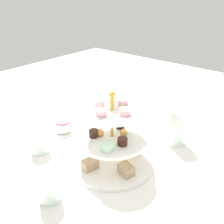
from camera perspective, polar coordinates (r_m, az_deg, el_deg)
ground_plane at (r=0.85m, az=-0.00°, el=-11.18°), size 2.40×2.40×0.00m
tiered_serving_stand at (r=0.81m, az=0.03°, el=-6.75°), size 0.28×0.28×0.25m
water_glass_tall_right at (r=0.94m, az=14.33°, el=-3.27°), size 0.07×0.07×0.13m
water_glass_short_left at (r=0.91m, az=-16.05°, el=-6.32°), size 0.06×0.06×0.08m
teacup_with_saucer at (r=1.02m, az=-10.93°, el=-3.23°), size 0.09×0.09×0.05m
butter_knife_right at (r=1.11m, az=0.19°, el=-1.29°), size 0.13×0.13×0.00m
water_glass_mid_back at (r=0.72m, az=-14.12°, el=-15.65°), size 0.06×0.06×0.10m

